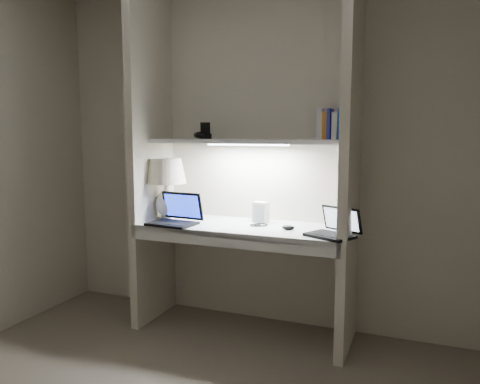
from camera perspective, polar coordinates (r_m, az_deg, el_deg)
The scene contains 17 objects.
back_wall at distance 3.47m, azimuth 1.99°, elevation 4.59°, with size 3.20×0.01×2.50m, color beige.
alcove_panel_left at distance 3.54m, azimuth -10.77°, elevation 4.53°, with size 0.06×0.55×2.50m, color beige.
alcove_panel_right at distance 3.02m, azimuth 13.35°, elevation 4.02°, with size 0.06×0.55×2.50m, color beige.
desk at distance 3.27m, azimuth 0.32°, elevation -4.39°, with size 1.40×0.55×0.04m, color white.
desk_apron at distance 3.05m, azimuth -1.48°, elevation -5.85°, with size 1.46×0.03×0.10m, color silver.
shelf at distance 3.30m, azimuth 0.93°, elevation 6.20°, with size 1.40×0.36×0.03m, color silver.
strip_light at distance 3.30m, azimuth 0.93°, elevation 5.82°, with size 0.60×0.04×0.01m, color white.
table_lamp at distance 3.52m, azimuth -9.07°, elevation 1.69°, with size 0.31×0.31×0.45m.
laptop_main at distance 3.34m, azimuth -7.81°, elevation -3.01°, with size 0.34×0.30×0.22m.
laptop_netbook at distance 2.97m, azimuth 11.41°, elevation -4.52°, with size 0.36×0.34×0.18m.
speaker at distance 3.36m, azimuth 2.55°, elevation -2.46°, with size 0.11×0.07×0.15m, color silver.
mouse at distance 3.12m, azimuth 5.90°, elevation -4.33°, with size 0.09×0.05×0.03m, color black.
cable_coil at distance 3.25m, azimuth 2.54°, elevation -4.00°, with size 0.10×0.10×0.01m, color black.
sticky_note at distance 3.55m, azimuth -9.36°, elevation -3.23°, with size 0.06×0.06×0.00m, color yellow.
book_row at distance 3.23m, azimuth 11.19°, elevation 8.02°, with size 0.19×0.14×0.20m.
shelf_box at distance 3.47m, azimuth -4.25°, elevation 7.47°, with size 0.07×0.05×0.12m, color black.
shelf_gadget at distance 3.45m, azimuth -4.81°, elevation 6.93°, with size 0.12×0.09×0.05m, color black.
Camera 1 is at (1.17, -1.76, 1.41)m, focal length 35.00 mm.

